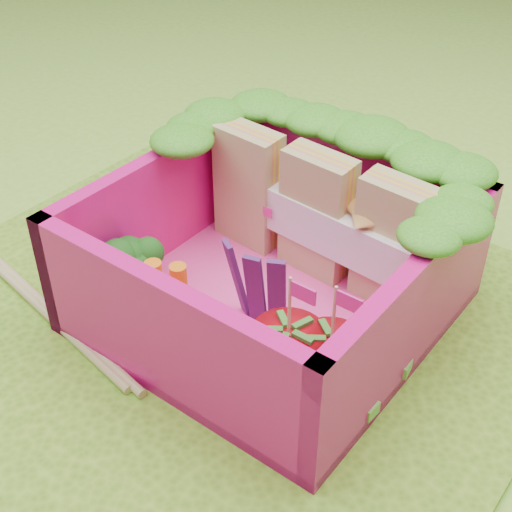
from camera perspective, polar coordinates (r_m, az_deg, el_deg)
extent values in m
plane|color=#8BBC35|center=(2.99, -4.34, -6.10)|extent=(14.00, 14.00, 0.00)
cube|color=#609120|center=(2.98, -4.35, -5.89)|extent=(2.60, 2.60, 0.03)
cube|color=#FF41A1|center=(3.02, 1.26, -4.00)|extent=(1.30, 1.30, 0.05)
cube|color=#E1137A|center=(3.30, 7.70, 4.87)|extent=(1.30, 0.07, 0.55)
cube|color=#E1137A|center=(2.51, -7.09, -6.88)|extent=(1.30, 0.07, 0.55)
cube|color=#E1137A|center=(3.20, -7.58, 3.81)|extent=(0.07, 1.30, 0.55)
cube|color=#E1137A|center=(2.64, 12.19, -5.08)|extent=(0.07, 1.30, 0.55)
ellipsoid|color=#257F17|center=(3.36, 0.40, 12.23)|extent=(0.30, 0.30, 0.11)
ellipsoid|color=#257F17|center=(3.28, 2.42, 11.60)|extent=(0.30, 0.30, 0.11)
ellipsoid|color=#257F17|center=(3.21, 4.54, 10.92)|extent=(0.30, 0.30, 0.11)
ellipsoid|color=#257F17|center=(3.14, 6.73, 10.19)|extent=(0.30, 0.30, 0.11)
ellipsoid|color=#257F17|center=(3.08, 9.01, 9.42)|extent=(0.30, 0.30, 0.11)
ellipsoid|color=#257F17|center=(3.03, 11.36, 8.61)|extent=(0.30, 0.30, 0.11)
ellipsoid|color=#257F17|center=(2.98, 13.79, 7.74)|extent=(0.30, 0.30, 0.11)
ellipsoid|color=#257F17|center=(2.93, 16.28, 6.84)|extent=(0.30, 0.30, 0.11)
ellipsoid|color=#257F17|center=(3.08, -6.30, 9.61)|extent=(0.27, 0.27, 0.10)
ellipsoid|color=#257F17|center=(3.17, -4.56, 10.55)|extent=(0.27, 0.27, 0.10)
ellipsoid|color=#257F17|center=(3.26, -2.91, 11.42)|extent=(0.27, 0.27, 0.10)
ellipsoid|color=#257F17|center=(2.52, 13.49, 2.12)|extent=(0.27, 0.27, 0.10)
ellipsoid|color=#257F17|center=(2.63, 14.84, 3.48)|extent=(0.27, 0.27, 0.10)
ellipsoid|color=#257F17|center=(2.74, 16.09, 4.72)|extent=(0.27, 0.27, 0.10)
cube|color=tan|center=(3.23, -0.59, 5.62)|extent=(0.32, 0.17, 0.56)
cube|color=tan|center=(3.05, 4.89, 3.43)|extent=(0.32, 0.17, 0.56)
cube|color=tan|center=(2.91, 10.97, 0.96)|extent=(0.32, 0.17, 0.56)
cube|color=white|center=(3.07, 4.87, 3.00)|extent=(1.01, 0.24, 0.20)
cylinder|color=#77A952|center=(3.04, -9.83, -2.27)|extent=(0.12, 0.12, 0.13)
ellipsoid|color=#165015|center=(2.96, -10.07, -0.44)|extent=(0.34, 0.34, 0.12)
cylinder|color=orange|center=(2.86, -8.03, -2.83)|extent=(0.07, 0.07, 0.29)
cylinder|color=orange|center=(2.84, -6.11, -3.03)|extent=(0.07, 0.07, 0.28)
cube|color=#3D1856|center=(2.82, -1.51, -1.87)|extent=(0.07, 0.05, 0.38)
cube|color=#3D1856|center=(2.76, -0.05, -2.78)|extent=(0.07, 0.04, 0.38)
cube|color=#3D1856|center=(2.75, 1.68, -3.05)|extent=(0.07, 0.05, 0.38)
cone|color=red|center=(2.56, 2.54, -8.30)|extent=(0.27, 0.27, 0.27)
cylinder|color=#D4B477|center=(2.39, 2.70, -3.99)|extent=(0.01, 0.01, 0.24)
cube|color=#F12897|center=(2.32, 3.76, -2.97)|extent=(0.10, 0.01, 0.06)
cone|color=red|center=(2.55, 5.88, -8.90)|extent=(0.26, 0.26, 0.26)
cylinder|color=#D4B477|center=(2.38, 6.25, -4.70)|extent=(0.01, 0.01, 0.24)
cube|color=#F12897|center=(2.31, 7.42, -3.69)|extent=(0.10, 0.01, 0.06)
cube|color=#68C43D|center=(2.77, 9.04, -7.84)|extent=(0.33, 0.12, 0.05)
cube|color=#68C43D|center=(2.62, 6.50, -10.65)|extent=(0.32, 0.09, 0.05)
cube|color=#68C43D|center=(2.70, -0.55, -8.68)|extent=(0.28, 0.27, 0.05)
cube|color=#68C43D|center=(2.57, 5.22, -11.81)|extent=(0.30, 0.24, 0.05)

